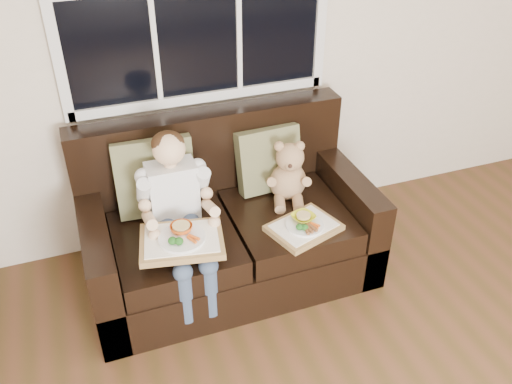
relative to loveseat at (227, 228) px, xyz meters
name	(u,v)px	position (x,y,z in m)	size (l,w,h in m)	color
loveseat	(227,228)	(0.00, 0.00, 0.00)	(1.70, 0.92, 0.96)	black
pillow_left	(155,177)	(-0.38, 0.15, 0.37)	(0.47, 0.24, 0.47)	#6B6642
pillow_right	(269,159)	(0.33, 0.15, 0.34)	(0.41, 0.21, 0.41)	#6B6642
child	(177,203)	(-0.31, -0.12, 0.34)	(0.40, 0.60, 0.90)	silver
teddy_bear	(289,175)	(0.41, 0.00, 0.30)	(0.28, 0.34, 0.41)	tan
tray_left	(182,239)	(-0.35, -0.34, 0.27)	(0.49, 0.41, 0.10)	olive
tray_right	(304,226)	(0.36, -0.34, 0.17)	(0.45, 0.39, 0.09)	olive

